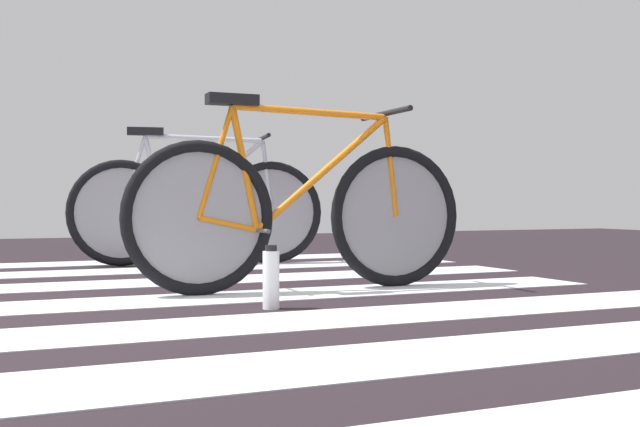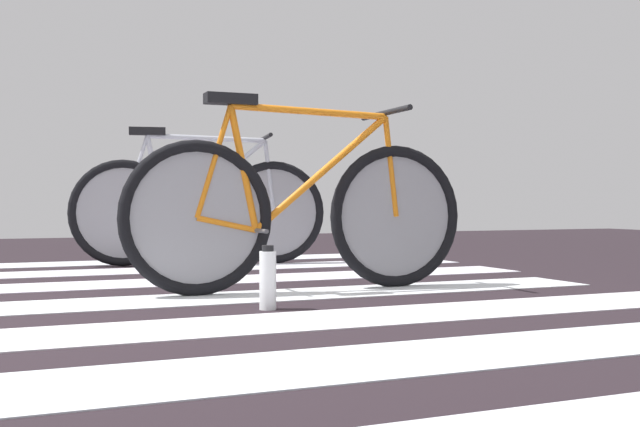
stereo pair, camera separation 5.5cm
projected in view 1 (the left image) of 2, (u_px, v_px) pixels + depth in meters
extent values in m
cube|color=black|center=(95.00, 325.00, 2.81)|extent=(18.00, 14.00, 0.02)
cube|color=silver|center=(99.00, 385.00, 1.83)|extent=(5.20, 0.44, 0.00)
cube|color=silver|center=(126.00, 332.00, 2.58)|extent=(5.20, 0.44, 0.00)
cube|color=silver|center=(61.00, 306.00, 3.23)|extent=(5.20, 0.44, 0.00)
cube|color=silver|center=(79.00, 286.00, 4.01)|extent=(5.20, 0.44, 0.00)
cube|color=silver|center=(72.00, 273.00, 4.73)|extent=(5.20, 0.44, 0.00)
cube|color=silver|center=(45.00, 265.00, 5.36)|extent=(5.20, 0.44, 0.00)
torus|color=black|center=(199.00, 218.00, 3.59)|extent=(0.72, 0.07, 0.72)
torus|color=black|center=(396.00, 216.00, 3.98)|extent=(0.72, 0.07, 0.72)
cylinder|color=gray|center=(199.00, 218.00, 3.59)|extent=(0.61, 0.02, 0.61)
cylinder|color=gray|center=(396.00, 216.00, 3.98)|extent=(0.61, 0.02, 0.61)
cylinder|color=orange|center=(312.00, 112.00, 3.80)|extent=(0.80, 0.05, 0.05)
cylinder|color=orange|center=(323.00, 172.00, 3.83)|extent=(0.70, 0.05, 0.59)
cylinder|color=orange|center=(245.00, 169.00, 3.67)|extent=(0.15, 0.04, 0.59)
cylinder|color=orange|center=(228.00, 224.00, 3.64)|extent=(0.29, 0.03, 0.09)
cylinder|color=orange|center=(216.00, 162.00, 3.62)|extent=(0.18, 0.03, 0.53)
cylinder|color=orange|center=(390.00, 167.00, 3.97)|extent=(0.09, 0.03, 0.50)
cube|color=black|center=(232.00, 100.00, 3.64)|extent=(0.24, 0.10, 0.05)
cylinder|color=black|center=(385.00, 114.00, 3.95)|extent=(0.04, 0.52, 0.03)
cylinder|color=#4C4C51|center=(257.00, 230.00, 3.70)|extent=(0.03, 0.34, 0.02)
torus|color=black|center=(121.00, 213.00, 5.25)|extent=(0.71, 0.19, 0.72)
torus|color=black|center=(271.00, 213.00, 5.48)|extent=(0.71, 0.19, 0.72)
cylinder|color=gray|center=(121.00, 213.00, 5.25)|extent=(0.60, 0.12, 0.61)
cylinder|color=gray|center=(271.00, 213.00, 5.48)|extent=(0.60, 0.12, 0.61)
cylinder|color=#B0B4C1|center=(205.00, 138.00, 5.37)|extent=(0.79, 0.18, 0.05)
cylinder|color=#B0B4C1|center=(214.00, 181.00, 5.38)|extent=(0.70, 0.16, 0.59)
cylinder|color=#B0B4C1|center=(154.00, 179.00, 5.29)|extent=(0.16, 0.06, 0.59)
cylinder|color=#B0B4C1|center=(142.00, 217.00, 5.28)|extent=(0.29, 0.08, 0.09)
cylinder|color=#B0B4C1|center=(133.00, 174.00, 5.26)|extent=(0.19, 0.06, 0.53)
cylinder|color=#B0B4C1|center=(267.00, 177.00, 5.47)|extent=(0.09, 0.04, 0.50)
cube|color=black|center=(145.00, 131.00, 5.28)|extent=(0.25, 0.13, 0.05)
cylinder|color=black|center=(263.00, 138.00, 5.46)|extent=(0.12, 0.52, 0.03)
cylinder|color=#4C4C51|center=(164.00, 222.00, 5.31)|extent=(0.08, 0.34, 0.02)
cylinder|color=white|center=(271.00, 280.00, 3.15)|extent=(0.07, 0.07, 0.23)
cylinder|color=black|center=(271.00, 248.00, 3.15)|extent=(0.05, 0.05, 0.02)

